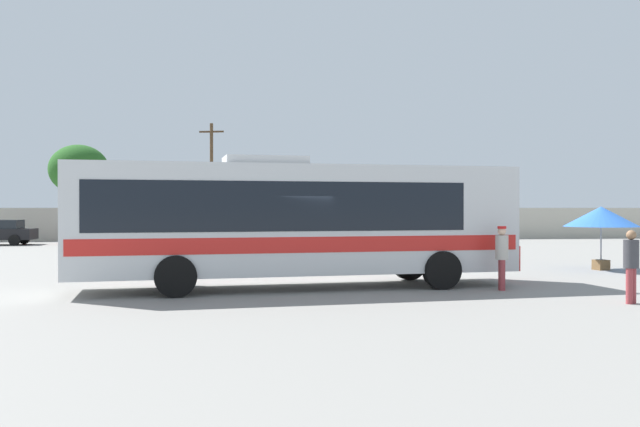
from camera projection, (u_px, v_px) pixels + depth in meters
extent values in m
plane|color=gray|center=(266.00, 260.00, 28.17)|extent=(300.00, 300.00, 0.00)
cube|color=#B2AD9E|center=(256.00, 224.00, 45.95)|extent=(80.00, 0.30, 2.20)
cube|color=silver|center=(298.00, 219.00, 18.40)|extent=(12.24, 3.91, 2.90)
cube|color=black|center=(276.00, 206.00, 18.26)|extent=(10.10, 3.69, 1.28)
cube|color=red|center=(298.00, 242.00, 18.41)|extent=(12.01, 3.91, 0.41)
cube|color=#19212D|center=(497.00, 201.00, 19.81)|extent=(0.30, 2.28, 1.51)
cube|color=red|center=(497.00, 256.00, 19.82)|extent=(0.35, 2.49, 0.70)
cube|color=#B2B2B2|center=(265.00, 161.00, 18.18)|extent=(2.35, 1.64, 0.24)
cylinder|color=black|center=(409.00, 263.00, 20.47)|extent=(1.07, 0.42, 1.04)
cylinder|color=black|center=(442.00, 270.00, 18.09)|extent=(1.07, 0.42, 1.04)
cylinder|color=black|center=(173.00, 268.00, 18.83)|extent=(1.07, 0.42, 1.04)
cylinder|color=black|center=(176.00, 276.00, 16.45)|extent=(1.07, 0.42, 1.04)
cylinder|color=#99383D|center=(501.00, 275.00, 17.98)|extent=(0.15, 0.15, 0.82)
cylinder|color=#99383D|center=(502.00, 275.00, 17.82)|extent=(0.15, 0.15, 0.82)
cylinder|color=#B7B2A8|center=(502.00, 247.00, 17.90)|extent=(0.40, 0.40, 0.65)
sphere|color=beige|center=(502.00, 231.00, 17.89)|extent=(0.22, 0.22, 0.22)
cylinder|color=red|center=(502.00, 227.00, 17.89)|extent=(0.23, 0.23, 0.07)
cylinder|color=#99383D|center=(633.00, 286.00, 15.43)|extent=(0.15, 0.15, 0.82)
cylinder|color=#99383D|center=(629.00, 286.00, 15.33)|extent=(0.15, 0.15, 0.82)
cylinder|color=#38383D|center=(631.00, 254.00, 15.37)|extent=(0.47, 0.47, 0.65)
sphere|color=#8C6647|center=(631.00, 235.00, 15.37)|extent=(0.22, 0.22, 0.22)
cylinder|color=gray|center=(601.00, 239.00, 23.77)|extent=(0.05, 0.05, 2.20)
cone|color=blue|center=(601.00, 217.00, 23.76)|extent=(2.59, 2.59, 0.71)
cube|color=brown|center=(601.00, 265.00, 23.78)|extent=(0.51, 0.51, 0.36)
cylinder|color=black|center=(14.00, 240.00, 39.15)|extent=(0.64, 0.22, 0.64)
cylinder|color=black|center=(24.00, 239.00, 40.90)|extent=(0.64, 0.22, 0.64)
cube|color=maroon|center=(102.00, 233.00, 40.93)|extent=(4.60, 1.86, 0.64)
cube|color=black|center=(106.00, 224.00, 40.96)|extent=(2.54, 1.69, 0.52)
cylinder|color=black|center=(74.00, 240.00, 39.87)|extent=(0.64, 0.23, 0.64)
cylinder|color=black|center=(81.00, 238.00, 41.62)|extent=(0.64, 0.23, 0.64)
cylinder|color=black|center=(124.00, 239.00, 40.25)|extent=(0.64, 0.23, 0.64)
cylinder|color=black|center=(128.00, 238.00, 42.00)|extent=(0.64, 0.23, 0.64)
cube|color=red|center=(205.00, 233.00, 41.99)|extent=(4.62, 2.18, 0.64)
cube|color=black|center=(208.00, 223.00, 42.03)|extent=(2.60, 1.86, 0.53)
cylinder|color=black|center=(182.00, 239.00, 40.84)|extent=(0.66, 0.28, 0.64)
cylinder|color=black|center=(182.00, 238.00, 42.57)|extent=(0.66, 0.28, 0.64)
cylinder|color=black|center=(228.00, 238.00, 41.42)|extent=(0.66, 0.28, 0.64)
cylinder|color=black|center=(226.00, 237.00, 43.14)|extent=(0.66, 0.28, 0.64)
cube|color=navy|center=(291.00, 232.00, 42.59)|extent=(4.55, 1.95, 0.67)
cube|color=black|center=(295.00, 223.00, 42.61)|extent=(2.52, 1.74, 0.55)
cylinder|color=black|center=(270.00, 238.00, 41.59)|extent=(0.65, 0.24, 0.64)
cylinder|color=black|center=(269.00, 237.00, 43.35)|extent=(0.65, 0.24, 0.64)
cylinder|color=black|center=(314.00, 238.00, 41.84)|extent=(0.65, 0.24, 0.64)
cylinder|color=black|center=(312.00, 237.00, 43.60)|extent=(0.65, 0.24, 0.64)
cylinder|color=#4C3823|center=(212.00, 181.00, 48.37)|extent=(0.24, 0.24, 8.30)
cube|color=#473321|center=(211.00, 132.00, 48.34)|extent=(1.77, 0.57, 0.12)
cylinder|color=brown|center=(79.00, 214.00, 50.33)|extent=(0.32, 0.32, 3.56)
ellipsoid|color=#23561E|center=(79.00, 169.00, 50.31)|extent=(4.38, 4.38, 3.72)
cylinder|color=brown|center=(246.00, 218.00, 51.62)|extent=(0.32, 0.32, 2.91)
ellipsoid|color=#38752D|center=(246.00, 184.00, 51.60)|extent=(3.33, 3.33, 2.83)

